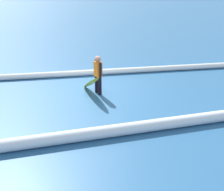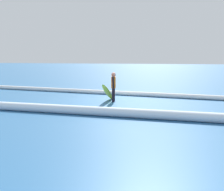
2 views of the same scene
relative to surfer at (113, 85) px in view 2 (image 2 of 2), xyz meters
The scene contains 5 objects.
ground_plane 0.87m from the surfer, 58.91° to the right, with size 187.75×187.75×0.00m, color #275A8B.
surfer is the anchor object (origin of this frame).
surfboard 0.46m from the surfer, 13.87° to the left, with size 0.47×1.84×0.98m.
wave_crest_foreground 3.33m from the surfer, 48.75° to the right, with size 0.26×0.26×21.87m, color white.
wave_crest_midground 3.72m from the surfer, 114.91° to the left, with size 0.35×0.35×25.86m, color white.
Camera 2 is at (-4.31, 12.83, 2.15)m, focal length 42.78 mm.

